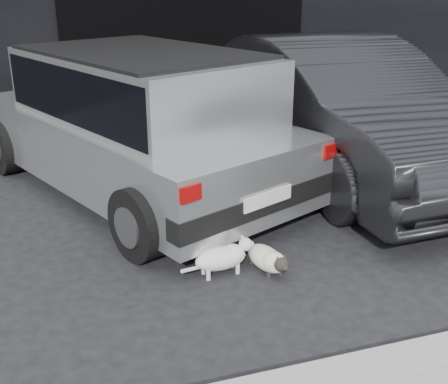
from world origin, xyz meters
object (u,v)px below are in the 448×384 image
object	(u,v)px
cat_siamese	(269,260)
cat_white	(224,257)
second_car	(337,107)
silver_hatchback	(137,116)

from	to	relation	value
cat_siamese	cat_white	distance (m)	0.39
second_car	cat_siamese	distance (m)	2.97
silver_hatchback	cat_siamese	xyz separation A→B (m)	(0.70, -2.33, -0.79)
silver_hatchback	cat_white	bearing A→B (deg)	-104.87
silver_hatchback	cat_siamese	size ratio (longest dim) A/B	7.03
silver_hatchback	cat_siamese	distance (m)	2.56
cat_siamese	second_car	bearing A→B (deg)	-139.20
second_car	cat_siamese	world-z (taller)	second_car
second_car	cat_white	size ratio (longest dim) A/B	7.51
second_car	cat_siamese	size ratio (longest dim) A/B	7.37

